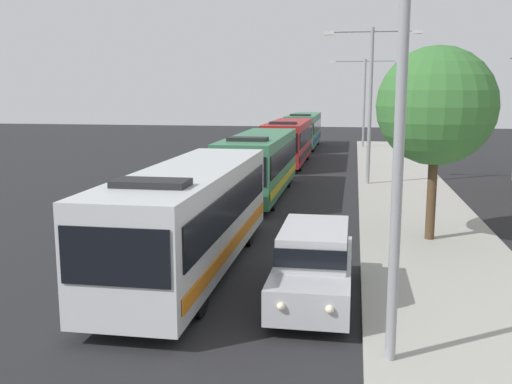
{
  "coord_description": "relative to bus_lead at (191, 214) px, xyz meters",
  "views": [
    {
      "loc": [
        3.3,
        -4.55,
        5.25
      ],
      "look_at": [
        -0.22,
        16.29,
        1.53
      ],
      "focal_mm": 40.79,
      "sensor_mm": 36.0,
      "label": 1
    }
  ],
  "objects": [
    {
      "name": "bus_lead",
      "position": [
        0.0,
        0.0,
        0.0
      ],
      "size": [
        2.58,
        11.09,
        3.21
      ],
      "color": "silver",
      "rests_on": "ground_plane"
    },
    {
      "name": "bus_second_in_line",
      "position": [
        -0.0,
        12.3,
        -0.0
      ],
      "size": [
        2.58,
        10.82,
        3.21
      ],
      "color": "#33724C",
      "rests_on": "ground_plane"
    },
    {
      "name": "bus_middle",
      "position": [
        -0.0,
        25.08,
        -0.0
      ],
      "size": [
        2.58,
        10.61,
        3.21
      ],
      "color": "maroon",
      "rests_on": "ground_plane"
    },
    {
      "name": "bus_fourth_in_line",
      "position": [
        -0.0,
        37.43,
        -0.0
      ],
      "size": [
        2.58,
        10.94,
        3.21
      ],
      "color": "#33724C",
      "rests_on": "ground_plane"
    },
    {
      "name": "white_suv",
      "position": [
        3.7,
        -1.94,
        -0.66
      ],
      "size": [
        1.86,
        5.1,
        1.9
      ],
      "color": "#B7B7BC",
      "rests_on": "ground_plane"
    },
    {
      "name": "streetlamp_near",
      "position": [
        5.4,
        -5.22,
        3.27
      ],
      "size": [
        4.99,
        0.28,
        7.91
      ],
      "color": "gray",
      "rests_on": "sidewalk"
    },
    {
      "name": "streetlamp_mid",
      "position": [
        5.4,
        16.4,
        3.52
      ],
      "size": [
        5.15,
        0.28,
        8.37
      ],
      "color": "gray",
      "rests_on": "sidewalk"
    },
    {
      "name": "streetlamp_far",
      "position": [
        5.4,
        38.03,
        3.33
      ],
      "size": [
        6.37,
        0.28,
        7.85
      ],
      "color": "gray",
      "rests_on": "sidewalk"
    },
    {
      "name": "roadside_tree",
      "position": [
        7.28,
        4.39,
        3.02
      ],
      "size": [
        3.98,
        3.98,
        6.57
      ],
      "color": "#4C3823",
      "rests_on": "sidewalk"
    }
  ]
}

